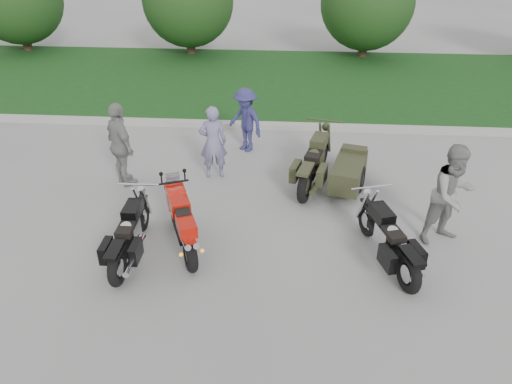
# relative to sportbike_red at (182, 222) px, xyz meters

# --- Properties ---
(ground) EXTENTS (80.00, 80.00, 0.00)m
(ground) POSITION_rel_sportbike_red_xyz_m (0.64, -0.24, -0.56)
(ground) COLOR #A1A19C
(ground) RESTS_ON ground
(curb) EXTENTS (60.00, 0.30, 0.15)m
(curb) POSITION_rel_sportbike_red_xyz_m (0.64, 5.76, -0.49)
(curb) COLOR #A5A39B
(curb) RESTS_ON ground
(grass_strip) EXTENTS (60.00, 8.00, 0.14)m
(grass_strip) POSITION_rel_sportbike_red_xyz_m (0.64, 9.91, -0.49)
(grass_strip) COLOR #20511C
(grass_strip) RESTS_ON ground
(tree_mid_left) EXTENTS (3.60, 3.60, 4.00)m
(tree_mid_left) POSITION_rel_sportbike_red_xyz_m (-2.36, 13.26, 1.63)
(tree_mid_left) COLOR #3F2B1C
(tree_mid_left) RESTS_ON ground
(tree_mid_right) EXTENTS (3.60, 3.60, 4.00)m
(tree_mid_right) POSITION_rel_sportbike_red_xyz_m (4.64, 13.26, 1.63)
(tree_mid_right) COLOR #3F2B1C
(tree_mid_right) RESTS_ON ground
(sportbike_red) EXTENTS (0.91, 1.93, 0.96)m
(sportbike_red) POSITION_rel_sportbike_red_xyz_m (0.00, 0.00, 0.00)
(sportbike_red) COLOR black
(sportbike_red) RESTS_ON ground
(cruiser_left) EXTENTS (0.37, 2.22, 0.85)m
(cruiser_left) POSITION_rel_sportbike_red_xyz_m (-0.88, -0.36, -0.13)
(cruiser_left) COLOR black
(cruiser_left) RESTS_ON ground
(cruiser_right) EXTENTS (0.86, 2.23, 0.88)m
(cruiser_right) POSITION_rel_sportbike_red_xyz_m (3.62, -0.19, -0.11)
(cruiser_right) COLOR black
(cruiser_right) RESTS_ON ground
(cruiser_sidecar) EXTENTS (1.62, 2.51, 0.98)m
(cruiser_sidecar) POSITION_rel_sportbike_red_xyz_m (2.84, 2.47, -0.10)
(cruiser_sidecar) COLOR black
(cruiser_sidecar) RESTS_ON ground
(person_stripe) EXTENTS (0.69, 0.52, 1.70)m
(person_stripe) POSITION_rel_sportbike_red_xyz_m (0.14, 2.82, 0.29)
(person_stripe) COLOR slate
(person_stripe) RESTS_ON ground
(person_grey) EXTENTS (1.15, 1.06, 1.91)m
(person_grey) POSITION_rel_sportbike_red_xyz_m (4.79, 0.63, 0.39)
(person_grey) COLOR gray
(person_grey) RESTS_ON ground
(person_denim) EXTENTS (1.19, 1.14, 1.63)m
(person_denim) POSITION_rel_sportbike_red_xyz_m (0.73, 4.29, 0.25)
(person_denim) COLOR navy
(person_denim) RESTS_ON ground
(person_back) EXTENTS (1.09, 1.14, 1.89)m
(person_back) POSITION_rel_sportbike_red_xyz_m (-1.79, 2.30, 0.38)
(person_back) COLOR gray
(person_back) RESTS_ON ground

